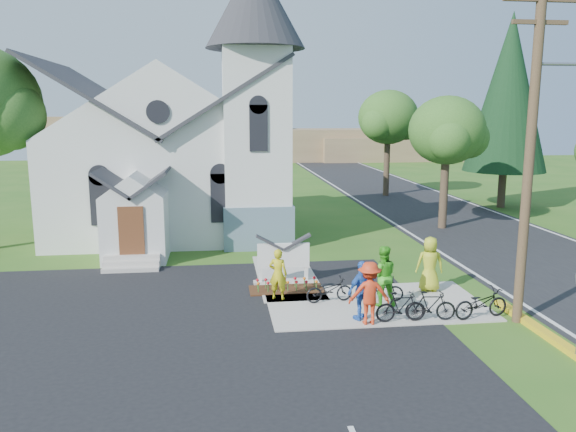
{
  "coord_description": "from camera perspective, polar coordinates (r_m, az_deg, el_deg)",
  "views": [
    {
      "loc": [
        -3.51,
        -16.49,
        6.19
      ],
      "look_at": [
        -0.81,
        5.0,
        2.17
      ],
      "focal_mm": 35.0,
      "sensor_mm": 36.0,
      "label": 1
    }
  ],
  "objects": [
    {
      "name": "bike_1",
      "position": [
        17.15,
        11.4,
        -9.05
      ],
      "size": [
        1.53,
        0.43,
        0.92
      ],
      "primitive_type": "imported",
      "rotation": [
        0.0,
        0.0,
        1.57
      ],
      "color": "black",
      "rests_on": "sidewalk"
    },
    {
      "name": "cyclist_4",
      "position": [
        20.1,
        14.21,
        -4.75
      ],
      "size": [
        1.03,
        0.77,
        1.92
      ],
      "primitive_type": "imported",
      "rotation": [
        0.0,
        0.0,
        2.96
      ],
      "color": "#ADB822",
      "rests_on": "sidewalk"
    },
    {
      "name": "ground",
      "position": [
        17.96,
        4.61,
        -9.68
      ],
      "size": [
        120.0,
        120.0,
        0.0
      ],
      "primitive_type": "plane",
      "color": "#2D5E1B",
      "rests_on": "ground"
    },
    {
      "name": "cyclist_3",
      "position": [
        16.72,
        8.26,
        -7.74
      ],
      "size": [
        1.26,
        0.8,
        1.87
      ],
      "primitive_type": "imported",
      "rotation": [
        0.0,
        0.0,
        3.05
      ],
      "color": "red",
      "rests_on": "sidewalk"
    },
    {
      "name": "cyclist_2",
      "position": [
        17.01,
        7.58,
        -7.5
      ],
      "size": [
        1.15,
        0.84,
        1.81
      ],
      "primitive_type": "imported",
      "rotation": [
        0.0,
        0.0,
        3.57
      ],
      "color": "blue",
      "rests_on": "sidewalk"
    },
    {
      "name": "tree_road_near",
      "position": [
        30.93,
        15.85,
        8.3
      ],
      "size": [
        4.0,
        4.0,
        7.05
      ],
      "color": "#3A2C20",
      "rests_on": "ground"
    },
    {
      "name": "distant_hills",
      "position": [
        73.25,
        -1.8,
        7.37
      ],
      "size": [
        61.0,
        10.0,
        5.6
      ],
      "color": "olive",
      "rests_on": "ground"
    },
    {
      "name": "bike_2",
      "position": [
        18.97,
        9.36,
        -7.25
      ],
      "size": [
        1.6,
        0.99,
        0.8
      ],
      "primitive_type": "imported",
      "rotation": [
        0.0,
        0.0,
        1.24
      ],
      "color": "black",
      "rests_on": "sidewalk"
    },
    {
      "name": "bike_0",
      "position": [
        18.57,
        4.22,
        -7.48
      ],
      "size": [
        1.62,
        0.74,
        0.82
      ],
      "primitive_type": "imported",
      "rotation": [
        0.0,
        0.0,
        1.7
      ],
      "color": "black",
      "rests_on": "sidewalk"
    },
    {
      "name": "flower_bed",
      "position": [
        19.91,
        -0.16,
        -7.5
      ],
      "size": [
        2.6,
        1.1,
        0.07
      ],
      "primitive_type": "cube",
      "color": "#371E0F",
      "rests_on": "ground"
    },
    {
      "name": "church_sign",
      "position": [
        20.49,
        -0.47,
        -4.08
      ],
      "size": [
        2.2,
        0.4,
        1.7
      ],
      "color": "#A7A097",
      "rests_on": "ground"
    },
    {
      "name": "sidewalk",
      "position": [
        18.76,
        8.84,
        -8.81
      ],
      "size": [
        7.0,
        4.0,
        0.05
      ],
      "primitive_type": "cube",
      "color": "#A7A097",
      "rests_on": "ground"
    },
    {
      "name": "cyclist_1",
      "position": [
        18.31,
        9.57,
        -6.0
      ],
      "size": [
        1.03,
        0.84,
        1.96
      ],
      "primitive_type": "imported",
      "rotation": [
        0.0,
        0.0,
        3.03
      ],
      "color": "green",
      "rests_on": "sidewalk"
    },
    {
      "name": "bike_3",
      "position": [
        17.46,
        14.27,
        -8.84
      ],
      "size": [
        1.55,
        0.6,
        0.91
      ],
      "primitive_type": "imported",
      "rotation": [
        0.0,
        0.0,
        1.46
      ],
      "color": "black",
      "rests_on": "sidewalk"
    },
    {
      "name": "utility_pole",
      "position": [
        17.44,
        23.62,
        7.05
      ],
      "size": [
        3.45,
        0.28,
        10.0
      ],
      "color": "#442E22",
      "rests_on": "ground"
    },
    {
      "name": "parking_lot",
      "position": [
        16.14,
        -19.56,
        -12.65
      ],
      "size": [
        20.0,
        16.0,
        0.02
      ],
      "primitive_type": "cube",
      "color": "black",
      "rests_on": "ground"
    },
    {
      "name": "bike_4",
      "position": [
        18.08,
        19.02,
        -8.37
      ],
      "size": [
        1.86,
        0.92,
        0.94
      ],
      "primitive_type": "imported",
      "rotation": [
        0.0,
        0.0,
        1.75
      ],
      "color": "black",
      "rests_on": "sidewalk"
    },
    {
      "name": "tree_road_mid",
      "position": [
        42.38,
        10.14,
        9.81
      ],
      "size": [
        4.4,
        4.4,
        7.8
      ],
      "color": "#3A2C20",
      "rests_on": "ground"
    },
    {
      "name": "conifer",
      "position": [
        39.16,
        21.49,
        11.56
      ],
      "size": [
        5.2,
        5.2,
        12.4
      ],
      "color": "#3A2C20",
      "rests_on": "ground"
    },
    {
      "name": "cyclist_0",
      "position": [
        18.69,
        -1.02,
        -5.91
      ],
      "size": [
        0.73,
        0.6,
        1.71
      ],
      "primitive_type": "imported",
      "rotation": [
        0.0,
        0.0,
        2.79
      ],
      "color": "gold",
      "rests_on": "sidewalk"
    },
    {
      "name": "road",
      "position": [
        34.82,
        15.78,
        -0.11
      ],
      "size": [
        8.0,
        90.0,
        0.02
      ],
      "primitive_type": "cube",
      "color": "black",
      "rests_on": "ground"
    },
    {
      "name": "church",
      "position": [
        29.05,
        -11.17,
        8.46
      ],
      "size": [
        12.35,
        12.0,
        13.0
      ],
      "color": "silver",
      "rests_on": "ground"
    }
  ]
}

